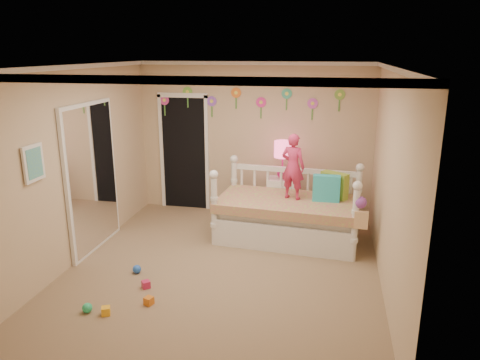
% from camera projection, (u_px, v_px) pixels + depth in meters
% --- Properties ---
extents(floor, '(4.00, 4.50, 0.01)m').
position_uv_depth(floor, '(224.00, 268.00, 6.00)').
color(floor, '#7F684C').
rests_on(floor, ground).
extents(ceiling, '(4.00, 4.50, 0.01)m').
position_uv_depth(ceiling, '(221.00, 66.00, 5.29)').
color(ceiling, white).
rests_on(ceiling, floor).
extents(back_wall, '(4.00, 0.01, 2.60)m').
position_uv_depth(back_wall, '(254.00, 140.00, 7.77)').
color(back_wall, tan).
rests_on(back_wall, floor).
extents(left_wall, '(0.01, 4.50, 2.60)m').
position_uv_depth(left_wall, '(76.00, 165.00, 6.03)').
color(left_wall, tan).
rests_on(left_wall, floor).
extents(right_wall, '(0.01, 4.50, 2.60)m').
position_uv_depth(right_wall, '(390.00, 182.00, 5.26)').
color(right_wall, tan).
rests_on(right_wall, floor).
extents(crown_molding, '(4.00, 4.50, 0.06)m').
position_uv_depth(crown_molding, '(221.00, 68.00, 5.30)').
color(crown_molding, white).
rests_on(crown_molding, ceiling).
extents(daybed, '(2.19, 1.30, 1.14)m').
position_uv_depth(daybed, '(288.00, 203.00, 6.79)').
color(daybed, white).
rests_on(daybed, floor).
extents(pillow_turquoise, '(0.39, 0.14, 0.39)m').
position_uv_depth(pillow_turquoise, '(326.00, 188.00, 6.63)').
color(pillow_turquoise, '#26B7BE').
rests_on(pillow_turquoise, daybed).
extents(pillow_lime, '(0.43, 0.35, 0.39)m').
position_uv_depth(pillow_lime, '(334.00, 185.00, 6.79)').
color(pillow_lime, '#97BB39').
rests_on(pillow_lime, daybed).
extents(child, '(0.41, 0.33, 0.98)m').
position_uv_depth(child, '(293.00, 167.00, 6.66)').
color(child, '#D63060').
rests_on(child, daybed).
extents(nightstand, '(0.45, 0.34, 0.75)m').
position_uv_depth(nightstand, '(281.00, 200.00, 7.55)').
color(nightstand, white).
rests_on(nightstand, floor).
extents(table_lamp, '(0.28, 0.28, 0.62)m').
position_uv_depth(table_lamp, '(283.00, 154.00, 7.34)').
color(table_lamp, '#ED1F94').
rests_on(table_lamp, nightstand).
extents(closet_doorway, '(0.90, 0.04, 2.07)m').
position_uv_depth(closet_doorway, '(184.00, 152.00, 8.07)').
color(closet_doorway, black).
rests_on(closet_doorway, back_wall).
extents(flower_decals, '(3.40, 0.02, 0.50)m').
position_uv_depth(flower_decals, '(248.00, 102.00, 7.60)').
color(flower_decals, '#B2668C').
rests_on(flower_decals, back_wall).
extents(mirror_closet, '(0.07, 1.30, 2.10)m').
position_uv_depth(mirror_closet, '(92.00, 178.00, 6.38)').
color(mirror_closet, white).
rests_on(mirror_closet, left_wall).
extents(wall_picture, '(0.05, 0.34, 0.42)m').
position_uv_depth(wall_picture, '(33.00, 163.00, 5.11)').
color(wall_picture, white).
rests_on(wall_picture, left_wall).
extents(hanging_bag, '(0.20, 0.16, 0.36)m').
position_uv_depth(hanging_bag, '(360.00, 214.00, 5.99)').
color(hanging_bag, beige).
rests_on(hanging_bag, daybed).
extents(toy_scatter, '(0.96, 1.39, 0.11)m').
position_uv_depth(toy_scatter, '(134.00, 284.00, 5.47)').
color(toy_scatter, '#996666').
rests_on(toy_scatter, floor).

